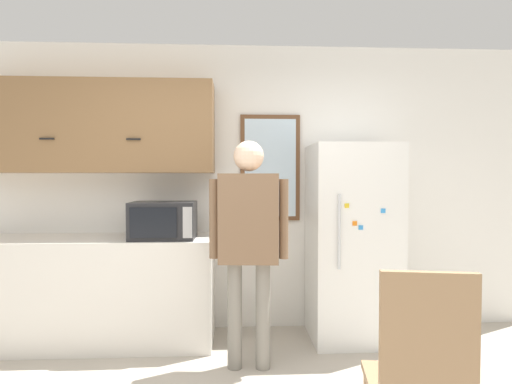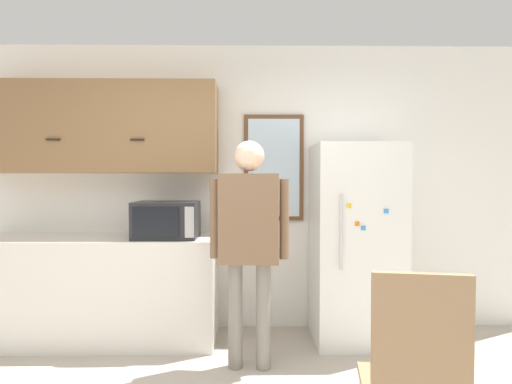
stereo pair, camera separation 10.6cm
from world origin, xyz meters
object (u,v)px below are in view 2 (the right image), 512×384
microwave (167,220)px  refrigerator (356,243)px  chair (415,374)px  person (249,230)px

microwave → refrigerator: bearing=2.7°
refrigerator → microwave: bearing=-177.3°
chair → microwave: bearing=-38.3°
chair → person: bearing=-47.7°
microwave → person: (0.71, -0.44, -0.03)m
person → chair: person is taller
microwave → person: 0.84m
microwave → person: person is taller
microwave → refrigerator: size_ratio=0.31×
microwave → person: bearing=-32.0°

